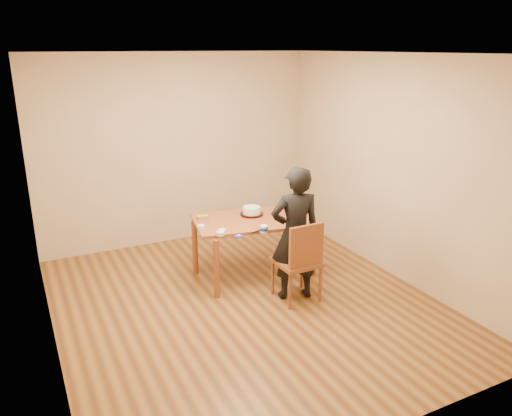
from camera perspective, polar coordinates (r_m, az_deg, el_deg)
name	(u,v)px	position (r m, az deg, el deg)	size (l,w,h in m)	color
room_shell	(232,181)	(5.52, -2.82, 3.13)	(4.00, 4.50, 2.70)	#5C3617
dining_table	(254,220)	(6.13, -0.21, -1.38)	(1.46, 0.86, 0.04)	brown
dining_chair	(297,262)	(5.67, 4.67, -6.15)	(0.46, 0.46, 0.04)	brown
cake_plate	(252,214)	(6.26, -0.50, -0.69)	(0.29, 0.29, 0.02)	#AB0B16
cake	(252,210)	(6.24, -0.50, -0.28)	(0.23, 0.23, 0.07)	white
frosting_dome	(252,207)	(6.23, -0.50, 0.15)	(0.22, 0.22, 0.03)	white
frosting_tub	(264,229)	(5.67, 0.90, -2.41)	(0.09, 0.09, 0.08)	white
frosting_lid	(239,236)	(5.55, -1.98, -3.25)	(0.10, 0.10, 0.01)	#2319A6
frosting_dollop	(239,235)	(5.55, -1.98, -3.12)	(0.04, 0.04, 0.02)	white
ramekin_green	(220,234)	(5.60, -4.10, -2.93)	(0.09, 0.09, 0.04)	white
ramekin_yellow	(201,227)	(5.82, -6.30, -2.15)	(0.08, 0.08, 0.04)	white
ramekin_multi	(222,231)	(5.69, -3.88, -2.61)	(0.08, 0.08, 0.04)	white
candy_box_pink	(203,218)	(6.15, -6.05, -1.13)	(0.13, 0.06, 0.02)	#F23876
candy_box_green	(203,216)	(6.15, -6.11, -0.95)	(0.14, 0.07, 0.02)	green
spatula	(257,231)	(5.70, 0.12, -2.66)	(0.18, 0.02, 0.01)	black
person	(295,234)	(5.58, 4.51, -2.95)	(0.56, 0.37, 1.55)	black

